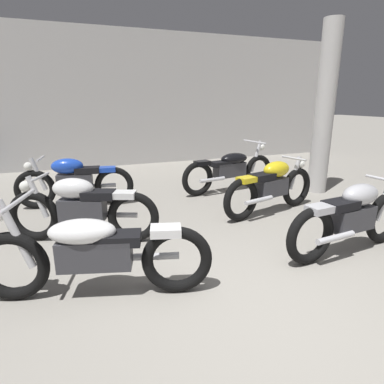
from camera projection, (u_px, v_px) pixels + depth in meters
The scene contains 9 objects.
ground_plane at pixel (275, 312), 2.88m from camera, with size 60.00×60.00×0.00m, color gray.
back_wall at pixel (124, 99), 8.98m from camera, with size 12.94×0.24×3.60m, color #BCBAB7.
support_pillar at pixel (324, 110), 6.24m from camera, with size 0.36×0.36×3.20m, color #BCBAB7.
motorcycle_left_row_0 at pixel (94, 252), 3.01m from camera, with size 2.12×0.85×0.97m.
motorcycle_left_row_1 at pixel (82, 207), 4.22m from camera, with size 1.86×0.85×0.88m.
motorcycle_left_row_2 at pixel (74, 181), 5.61m from camera, with size 1.96×0.54×0.88m.
motorcycle_right_row_0 at pixel (352, 216), 3.90m from camera, with size 1.97×0.53×0.88m.
motorcycle_right_row_1 at pixel (272, 186), 5.29m from camera, with size 1.94×0.68×0.88m.
motorcycle_right_row_2 at pixel (230, 169), 6.60m from camera, with size 2.16×0.72×0.97m.
Camera 1 is at (-1.57, -2.06, 1.80)m, focal length 30.71 mm.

